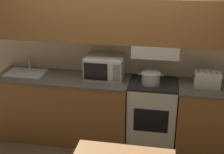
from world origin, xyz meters
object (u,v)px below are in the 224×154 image
(stove_range, at_px, (152,114))
(microwave, at_px, (105,67))
(sink_basin, at_px, (26,73))
(toaster, at_px, (207,79))
(cooking_pot, at_px, (151,78))

(stove_range, bearing_deg, microwave, 174.86)
(stove_range, bearing_deg, sink_basin, -179.30)
(toaster, height_order, sink_basin, sink_basin)
(cooking_pot, bearing_deg, sink_basin, 179.27)
(toaster, relative_size, sink_basin, 0.61)
(stove_range, relative_size, toaster, 2.92)
(stove_range, height_order, toaster, toaster)
(stove_range, height_order, cooking_pot, cooking_pot)
(microwave, distance_m, toaster, 1.32)
(cooking_pot, relative_size, sink_basin, 0.61)
(stove_range, xyz_separation_m, cooking_pot, (-0.04, -0.04, 0.55))
(stove_range, distance_m, cooking_pot, 0.55)
(toaster, bearing_deg, sink_basin, -179.71)
(stove_range, xyz_separation_m, sink_basin, (-1.75, -0.02, 0.48))
(stove_range, height_order, microwave, microwave)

